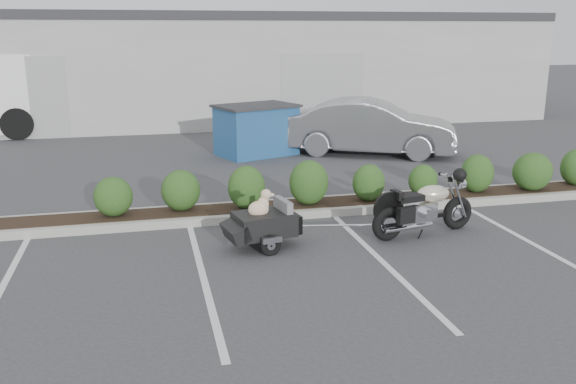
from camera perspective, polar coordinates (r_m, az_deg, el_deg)
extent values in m
plane|color=#38383A|center=(9.59, 0.69, -5.80)|extent=(90.00, 90.00, 0.00)
cube|color=#9E9E93|center=(11.83, 2.80, -1.38)|extent=(12.00, 1.00, 0.15)
cube|color=#9EA099|center=(25.82, -8.72, 11.70)|extent=(26.00, 10.00, 4.00)
torus|color=black|center=(10.23, 9.32, -2.94)|extent=(0.61, 0.26, 0.59)
torus|color=black|center=(11.08, 15.56, -1.89)|extent=(0.61, 0.26, 0.59)
cylinder|color=silver|center=(10.23, 9.32, -2.94)|extent=(0.26, 0.15, 0.25)
cylinder|color=silver|center=(11.08, 15.56, -1.89)|extent=(0.22, 0.13, 0.21)
cylinder|color=silver|center=(10.89, 15.73, -0.41)|extent=(0.38, 0.12, 0.78)
cylinder|color=silver|center=(11.02, 15.14, -0.20)|extent=(0.38, 0.12, 0.78)
cylinder|color=silver|center=(10.78, 14.98, 1.33)|extent=(0.15, 0.61, 0.03)
cylinder|color=silver|center=(10.97, 15.92, 0.73)|extent=(0.14, 0.18, 0.16)
sphere|color=black|center=(10.54, 15.78, 1.55)|extent=(0.27, 0.27, 0.23)
cube|color=silver|center=(10.56, 12.32, -1.76)|extent=(0.53, 0.39, 0.30)
cube|color=black|center=(10.64, 12.67, -2.29)|extent=(0.79, 0.24, 0.07)
ellipsoid|color=beige|center=(10.63, 13.43, -0.14)|extent=(0.63, 0.44, 0.29)
cube|color=black|center=(10.33, 11.23, -0.55)|extent=(0.53, 0.36, 0.11)
cube|color=black|center=(10.18, 10.17, -0.27)|extent=(0.16, 0.28, 0.14)
cylinder|color=silver|center=(10.29, 11.22, -3.27)|extent=(0.92, 0.26, 0.08)
cylinder|color=silver|center=(10.54, 10.21, -2.79)|extent=(0.92, 0.26, 0.08)
cube|color=black|center=(10.07, 10.98, -2.14)|extent=(0.32, 0.18, 0.26)
cube|color=black|center=(9.74, -2.25, -3.00)|extent=(1.03, 0.80, 0.37)
cube|color=slate|center=(9.80, -0.46, -1.43)|extent=(0.21, 0.56, 0.26)
cube|color=slate|center=(9.73, -2.02, -2.45)|extent=(0.71, 0.66, 0.04)
cube|color=black|center=(9.59, -4.92, -3.72)|extent=(0.45, 0.69, 0.32)
cube|color=black|center=(9.94, 0.37, -2.88)|extent=(0.26, 0.47, 0.30)
torus|color=black|center=(9.48, -1.62, -5.03)|extent=(0.36, 0.16, 0.34)
torus|color=black|center=(10.12, -3.28, -3.73)|extent=(0.36, 0.16, 0.34)
cube|color=silver|center=(9.41, -1.52, -4.51)|extent=(0.32, 0.13, 0.09)
cube|color=silver|center=(10.13, -3.38, -3.09)|extent=(0.32, 0.13, 0.09)
cylinder|color=black|center=(9.80, -2.48, -4.36)|extent=(0.19, 0.78, 0.04)
cylinder|color=silver|center=(10.05, 1.46, -3.06)|extent=(0.52, 0.14, 0.03)
ellipsoid|color=beige|center=(9.65, -2.78, -1.62)|extent=(0.37, 0.29, 0.26)
ellipsoid|color=beige|center=(9.66, -2.35, -1.17)|extent=(0.22, 0.21, 0.24)
sphere|color=beige|center=(9.64, -2.07, -0.23)|extent=(0.20, 0.20, 0.17)
ellipsoid|color=beige|center=(9.67, -1.64, -0.27)|extent=(0.13, 0.09, 0.06)
sphere|color=black|center=(9.69, -1.35, -0.24)|extent=(0.04, 0.04, 0.03)
ellipsoid|color=beige|center=(9.58, -2.16, -0.22)|extent=(0.05, 0.04, 0.09)
ellipsoid|color=beige|center=(9.66, -2.38, -0.08)|extent=(0.05, 0.04, 0.09)
cylinder|color=beige|center=(9.67, -2.08, -2.18)|extent=(0.05, 0.05, 0.11)
cylinder|color=beige|center=(9.76, -2.32, -2.01)|extent=(0.05, 0.05, 0.11)
imported|color=#A7A6AD|center=(17.21, 7.80, 6.03)|extent=(4.89, 3.51, 1.53)
cube|color=navy|center=(17.02, -2.98, 5.73)|extent=(2.36, 1.97, 1.34)
cube|color=#2D2D30|center=(16.93, -3.01, 8.05)|extent=(2.51, 2.11, 0.07)
cube|color=white|center=(22.35, -23.49, 8.63)|extent=(2.52, 2.82, 2.47)
cube|color=black|center=(22.39, -23.40, 7.78)|extent=(0.33, 2.13, 1.12)
cylinder|color=black|center=(21.24, -24.02, 5.85)|extent=(1.04, 0.42, 1.01)
cylinder|color=black|center=(23.69, -23.65, 6.71)|extent=(1.04, 0.42, 1.01)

